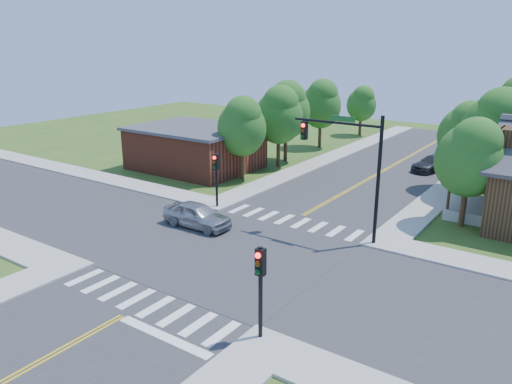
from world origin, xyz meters
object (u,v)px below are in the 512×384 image
Objects in this scene: signal_mast_ne at (350,156)px; signal_pole_nw at (216,170)px; car_silver at (197,215)px; car_dgrey at (433,164)px; signal_pole_se at (260,276)px.

signal_mast_ne is 1.89× the size of signal_pole_nw.
car_silver is at bearing -156.72° from signal_mast_ne.
signal_mast_ne reaches higher than car_dgrey.
signal_mast_ne is at bearing 0.07° from signal_pole_nw.
signal_mast_ne is 19.01m from car_dgrey.
signal_pole_se reaches higher than car_dgrey.
signal_pole_nw is 0.77× the size of car_dgrey.
car_dgrey is (9.10, 18.55, -2.00)m from signal_pole_nw.
signal_mast_ne is 1.61× the size of car_silver.
car_dgrey is (7.77, 22.06, -0.10)m from car_silver.
car_silver is 23.39m from car_dgrey.
car_dgrey is (-0.41, 18.53, -4.19)m from signal_mast_ne.
car_silver is at bearing -91.04° from car_dgrey.
signal_pole_nw is 20.75m from car_dgrey.
car_silver is at bearing -69.28° from signal_pole_nw.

